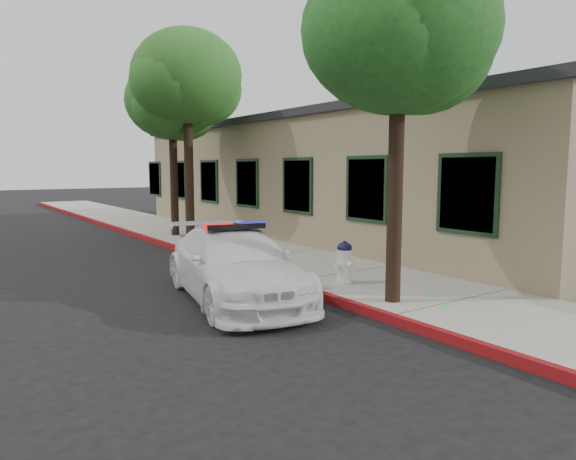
{
  "coord_description": "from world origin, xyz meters",
  "views": [
    {
      "loc": [
        -5.88,
        -5.68,
        2.48
      ],
      "look_at": [
        -0.08,
        2.75,
        1.25
      ],
      "focal_mm": 32.34,
      "sensor_mm": 36.0,
      "label": 1
    }
  ],
  "objects_px": {
    "fire_hydrant": "(345,262)",
    "street_tree_mid": "(187,82)",
    "street_tree_far": "(174,105)",
    "street_tree_near": "(400,38)",
    "police_car": "(235,264)",
    "clapboard_building": "(343,178)"
  },
  "relations": [
    {
      "from": "fire_hydrant",
      "to": "street_tree_mid",
      "type": "xyz_separation_m",
      "value": [
        0.14,
        7.93,
        4.64
      ]
    },
    {
      "from": "street_tree_far",
      "to": "street_tree_near",
      "type": "bearing_deg",
      "value": -92.15
    },
    {
      "from": "police_car",
      "to": "fire_hydrant",
      "type": "relative_size",
      "value": 5.7
    },
    {
      "from": "police_car",
      "to": "fire_hydrant",
      "type": "xyz_separation_m",
      "value": [
        2.2,
        -0.58,
        -0.09
      ]
    },
    {
      "from": "police_car",
      "to": "street_tree_near",
      "type": "bearing_deg",
      "value": -36.79
    },
    {
      "from": "clapboard_building",
      "to": "police_car",
      "type": "relative_size",
      "value": 4.26
    },
    {
      "from": "street_tree_near",
      "to": "police_car",
      "type": "bearing_deg",
      "value": 131.96
    },
    {
      "from": "street_tree_far",
      "to": "police_car",
      "type": "bearing_deg",
      "value": -105.4
    },
    {
      "from": "police_car",
      "to": "street_tree_near",
      "type": "distance_m",
      "value": 4.92
    },
    {
      "from": "fire_hydrant",
      "to": "street_tree_near",
      "type": "xyz_separation_m",
      "value": [
        -0.24,
        -1.6,
        4.04
      ]
    },
    {
      "from": "clapboard_building",
      "to": "street_tree_far",
      "type": "relative_size",
      "value": 3.52
    },
    {
      "from": "fire_hydrant",
      "to": "street_tree_near",
      "type": "height_order",
      "value": "street_tree_near"
    },
    {
      "from": "street_tree_mid",
      "to": "street_tree_far",
      "type": "height_order",
      "value": "street_tree_mid"
    },
    {
      "from": "clapboard_building",
      "to": "street_tree_near",
      "type": "relative_size",
      "value": 3.48
    },
    {
      "from": "street_tree_mid",
      "to": "street_tree_far",
      "type": "distance_m",
      "value": 1.37
    },
    {
      "from": "fire_hydrant",
      "to": "street_tree_near",
      "type": "bearing_deg",
      "value": -103.08
    },
    {
      "from": "street_tree_mid",
      "to": "street_tree_near",
      "type": "bearing_deg",
      "value": -92.29
    },
    {
      "from": "clapboard_building",
      "to": "fire_hydrant",
      "type": "bearing_deg",
      "value": -130.27
    },
    {
      "from": "clapboard_building",
      "to": "fire_hydrant",
      "type": "distance_m",
      "value": 9.02
    },
    {
      "from": "street_tree_near",
      "to": "street_tree_far",
      "type": "bearing_deg",
      "value": 87.85
    },
    {
      "from": "clapboard_building",
      "to": "street_tree_far",
      "type": "xyz_separation_m",
      "value": [
        -5.58,
        2.37,
        2.49
      ]
    },
    {
      "from": "clapboard_building",
      "to": "fire_hydrant",
      "type": "relative_size",
      "value": 24.3
    }
  ]
}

